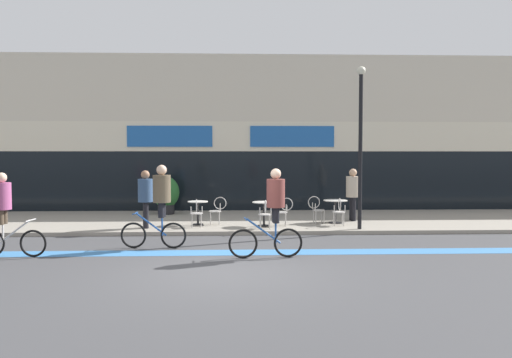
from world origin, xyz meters
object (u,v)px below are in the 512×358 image
Objects in this scene: bistro_table_1 at (264,209)px; cyclist_1 at (5,208)px; bistro_table_0 at (198,208)px; pedestrian_far_end at (353,190)px; pedestrian_near_end at (145,194)px; cafe_chair_1_side at (284,210)px; cyclist_0 at (273,207)px; planter_pot at (166,194)px; bistro_table_2 at (335,206)px; cafe_chair_0_near at (197,211)px; cafe_chair_0_side at (217,209)px; lamp_post at (361,135)px; cyclist_2 at (160,199)px; cafe_chair_2_side at (317,208)px; cafe_chair_2_near at (339,210)px; cafe_chair_1_near at (265,212)px.

cyclist_1 reaches higher than bistro_table_1.
bistro_table_0 is at bearing 170.21° from bistro_table_1.
pedestrian_near_end is at bearing 2.47° from pedestrian_far_end.
cyclist_0 reaches higher than cafe_chair_1_side.
planter_pot is at bearing -69.46° from cyclist_0.
cyclist_0 is at bearing -116.58° from bistro_table_2.
cafe_chair_0_near is 0.88m from cafe_chair_0_side.
bistro_table_0 is 5.12m from cyclist_0.
lamp_post is 6.38m from cyclist_2.
cafe_chair_0_near is 1.00× the size of cafe_chair_2_side.
planter_pot is (-2.07, 2.94, 0.24)m from cafe_chair_0_side.
cyclist_0 reaches higher than cafe_chair_0_near.
cafe_chair_0_near is 4.52m from cafe_chair_2_near.
bistro_table_2 is 3.91m from cafe_chair_0_side.
lamp_post is 2.63m from pedestrian_far_end.
cafe_chair_2_side is 5.85m from cyclist_2.
cafe_chair_2_near is 0.63× the size of planter_pot.
cafe_chair_0_side is 0.50× the size of pedestrian_near_end.
cafe_chair_1_side is 1.00× the size of cafe_chair_2_near.
cyclist_2 is 1.20× the size of pedestrian_far_end.
bistro_table_0 is 2.35m from cafe_chair_1_near.
cafe_chair_0_side is 0.50× the size of pedestrian_far_end.
bistro_table_2 is 0.37× the size of cyclist_2.
cafe_chair_0_side is 6.47m from cyclist_1.
cafe_chair_2_side is (3.90, 0.18, -0.02)m from bistro_table_0.
cyclist_1 is (-8.07, -4.49, 0.51)m from cafe_chair_2_side.
cafe_chair_0_side reaches higher than bistro_table_0.
lamp_post reaches higher than bistro_table_1.
cafe_chair_1_near is at bearing 160.02° from pedestrian_near_end.
cyclist_1 reaches higher than planter_pot.
cafe_chair_2_side is at bearing 173.98° from pedestrian_near_end.
cyclist_1 is (-6.30, -3.31, 0.51)m from cafe_chair_1_near.
cyclist_1 is at bearing 39.74° from pedestrian_near_end.
pedestrian_far_end is at bearing -80.20° from cafe_chair_0_near.
cyclist_0 reaches higher than planter_pot.
bistro_table_2 is 0.63m from cafe_chair_2_side.
cyclist_2 is at bearing 25.59° from pedestrian_far_end.
cafe_chair_0_near is 0.42× the size of cyclist_2.
lamp_post is at bearing -100.90° from cafe_chair_0_near.
cafe_chair_1_side is at bearing -7.65° from bistro_table_0.
bistro_table_2 is at bearing -160.39° from cafe_chair_1_side.
lamp_post is 2.37× the size of cyclist_0.
cafe_chair_2_side is (1.77, 1.17, 0.00)m from cafe_chair_1_near.
cyclist_0 reaches higher than bistro_table_2.
cafe_chair_2_side is (3.89, 0.81, 0.00)m from cafe_chair_0_near.
cafe_chair_1_side is 0.45× the size of cyclist_1.
cafe_chair_0_side is 3.92m from cafe_chair_2_near.
lamp_post is 6.84m from pedestrian_near_end.
cyclist_1 is at bearing 116.45° from cafe_chair_1_near.
planter_pot reaches higher than cafe_chair_2_side.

